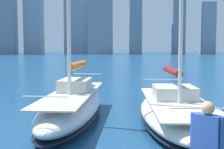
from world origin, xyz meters
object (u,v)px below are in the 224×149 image
(sailboat_orange, at_px, (73,104))
(person_blue_shirt, at_px, (207,141))
(channel_buoy, at_px, (71,79))
(sailboat_maroon, at_px, (176,111))

(sailboat_orange, distance_m, person_blue_shirt, 9.35)
(sailboat_orange, relative_size, person_blue_shirt, 6.99)
(sailboat_orange, height_order, channel_buoy, sailboat_orange)
(sailboat_maroon, height_order, person_blue_shirt, sailboat_maroon)
(sailboat_orange, distance_m, channel_buoy, 15.34)
(sailboat_orange, bearing_deg, channel_buoy, -80.17)
(channel_buoy, bearing_deg, sailboat_maroon, 114.40)
(sailboat_maroon, relative_size, channel_buoy, 7.81)
(sailboat_maroon, height_order, channel_buoy, sailboat_maroon)
(person_blue_shirt, bearing_deg, sailboat_orange, -66.20)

